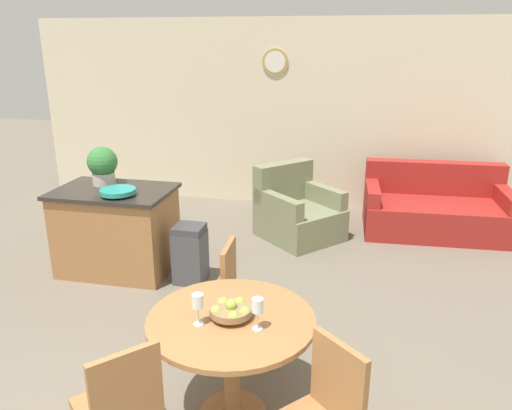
{
  "coord_description": "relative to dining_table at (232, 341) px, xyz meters",
  "views": [
    {
      "loc": [
        1.0,
        -1.74,
        2.41
      ],
      "look_at": [
        0.07,
        2.51,
        0.95
      ],
      "focal_mm": 35.0,
      "sensor_mm": 36.0,
      "label": 1
    }
  ],
  "objects": [
    {
      "name": "wine_glass_left",
      "position": [
        -0.17,
        -0.12,
        0.32
      ],
      "size": [
        0.07,
        0.07,
        0.21
      ],
      "color": "silver",
      "rests_on": "dining_table"
    },
    {
      "name": "teal_bowl",
      "position": [
        -1.63,
        1.72,
        0.38
      ],
      "size": [
        0.35,
        0.35,
        0.07
      ],
      "color": "teal",
      "rests_on": "kitchen_island"
    },
    {
      "name": "wall_back",
      "position": [
        -0.26,
        4.61,
        0.77
      ],
      "size": [
        8.0,
        0.09,
        2.7
      ],
      "color": "beige",
      "rests_on": "ground_plane"
    },
    {
      "name": "dining_chair_far_side",
      "position": [
        -0.11,
        0.76,
        -0.07
      ],
      "size": [
        0.44,
        0.44,
        0.92
      ],
      "rotation": [
        0.0,
        0.0,
        4.76
      ],
      "color": "#9E6B3D",
      "rests_on": "ground_plane"
    },
    {
      "name": "fruit_bowl",
      "position": [
        0.0,
        0.0,
        0.23
      ],
      "size": [
        0.27,
        0.27,
        0.13
      ],
      "color": "olive",
      "rests_on": "dining_table"
    },
    {
      "name": "couch",
      "position": [
        1.7,
        3.86,
        -0.29
      ],
      "size": [
        1.83,
        1.07,
        0.86
      ],
      "rotation": [
        0.0,
        0.0,
        0.05
      ],
      "color": "maroon",
      "rests_on": "ground_plane"
    },
    {
      "name": "potted_plant",
      "position": [
        -1.97,
        2.06,
        0.55
      ],
      "size": [
        0.32,
        0.32,
        0.41
      ],
      "color": "beige",
      "rests_on": "kitchen_island"
    },
    {
      "name": "dining_chair_near_left",
      "position": [
        -0.46,
        -0.61,
        -0.07
      ],
      "size": [
        0.59,
        0.59,
        0.92
      ],
      "rotation": [
        0.0,
        0.0,
        7.12
      ],
      "color": "#9E6B3D",
      "rests_on": "ground_plane"
    },
    {
      "name": "armchair",
      "position": [
        -0.03,
        3.28,
        -0.28
      ],
      "size": [
        1.22,
        1.22,
        0.91
      ],
      "rotation": [
        0.0,
        0.0,
        0.83
      ],
      "color": "#7A7F5B",
      "rests_on": "ground_plane"
    },
    {
      "name": "trash_bin",
      "position": [
        -0.94,
        1.82,
        -0.28
      ],
      "size": [
        0.31,
        0.3,
        0.61
      ],
      "color": "#47474C",
      "rests_on": "ground_plane"
    },
    {
      "name": "dining_table",
      "position": [
        0.0,
        0.0,
        0.0
      ],
      "size": [
        1.06,
        1.06,
        0.75
      ],
      "color": "#9E6B3D",
      "rests_on": "ground_plane"
    },
    {
      "name": "kitchen_island",
      "position": [
        -1.79,
        1.91,
        -0.12
      ],
      "size": [
        1.21,
        0.82,
        0.92
      ],
      "color": "#9E6B3D",
      "rests_on": "ground_plane"
    },
    {
      "name": "wine_glass_right",
      "position": [
        0.19,
        -0.09,
        0.32
      ],
      "size": [
        0.07,
        0.07,
        0.21
      ],
      "color": "silver",
      "rests_on": "dining_table"
    }
  ]
}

